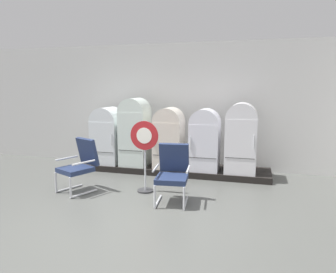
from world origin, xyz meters
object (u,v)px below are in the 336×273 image
(refrigerator_2, at_px, (169,136))
(refrigerator_3, at_px, (205,138))
(refrigerator_0, at_px, (108,134))
(refrigerator_1, at_px, (135,130))
(sign_stand, at_px, (145,155))
(refrigerator_4, at_px, (241,136))
(armchair_right, at_px, (173,171))
(armchair_left, at_px, (80,163))

(refrigerator_2, xyz_separation_m, refrigerator_3, (0.85, -0.01, -0.01))
(refrigerator_0, relative_size, refrigerator_1, 0.86)
(sign_stand, bearing_deg, refrigerator_1, 117.85)
(refrigerator_2, relative_size, refrigerator_4, 0.91)
(refrigerator_0, distance_m, armchair_right, 2.84)
(refrigerator_3, distance_m, armchair_left, 2.79)
(refrigerator_0, xyz_separation_m, refrigerator_1, (0.74, -0.02, 0.13))
(refrigerator_0, height_order, refrigerator_1, refrigerator_1)
(refrigerator_3, bearing_deg, refrigerator_2, 179.22)
(refrigerator_0, relative_size, refrigerator_2, 0.98)
(refrigerator_4, bearing_deg, refrigerator_1, -179.88)
(refrigerator_4, bearing_deg, sign_stand, -140.52)
(refrigerator_1, height_order, sign_stand, refrigerator_1)
(refrigerator_4, xyz_separation_m, sign_stand, (-1.75, -1.44, -0.22))
(armchair_right, height_order, sign_stand, sign_stand)
(refrigerator_2, xyz_separation_m, sign_stand, (-0.10, -1.42, -0.15))
(armchair_left, bearing_deg, refrigerator_2, 51.74)
(refrigerator_3, distance_m, sign_stand, 1.70)
(refrigerator_4, distance_m, armchair_right, 2.16)
(refrigerator_0, bearing_deg, refrigerator_1, -1.65)
(refrigerator_3, bearing_deg, armchair_left, -142.36)
(refrigerator_1, bearing_deg, refrigerator_2, -1.11)
(armchair_left, height_order, armchair_right, same)
(refrigerator_3, height_order, sign_stand, refrigerator_3)
(refrigerator_1, relative_size, armchair_left, 1.58)
(refrigerator_2, distance_m, refrigerator_4, 1.65)
(refrigerator_2, xyz_separation_m, armchair_right, (0.56, -1.79, -0.33))
(sign_stand, bearing_deg, armchair_left, -167.25)
(refrigerator_1, height_order, refrigerator_2, refrigerator_1)
(refrigerator_0, distance_m, refrigerator_3, 2.44)
(refrigerator_4, height_order, armchair_right, refrigerator_4)
(refrigerator_1, relative_size, refrigerator_4, 1.05)
(refrigerator_0, xyz_separation_m, armchair_right, (2.15, -1.83, -0.32))
(refrigerator_4, relative_size, armchair_left, 1.50)
(refrigerator_0, xyz_separation_m, refrigerator_4, (3.24, -0.02, 0.09))
(refrigerator_0, bearing_deg, armchair_right, -40.37)
(refrigerator_3, xyz_separation_m, refrigerator_4, (0.80, 0.03, 0.08))
(refrigerator_2, height_order, armchair_right, refrigerator_2)
(refrigerator_4, bearing_deg, refrigerator_3, -177.64)
(refrigerator_1, height_order, armchair_right, refrigerator_1)
(refrigerator_0, relative_size, refrigerator_4, 0.90)
(armchair_left, relative_size, armchair_right, 1.00)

